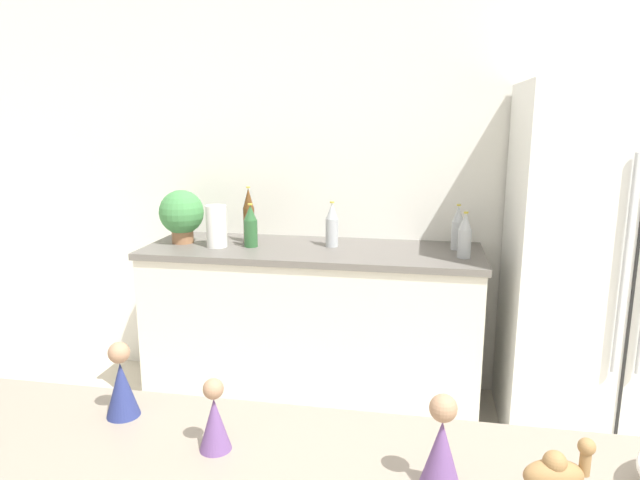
# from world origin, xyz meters

# --- Properties ---
(wall_back) EXTENTS (8.00, 0.06, 2.55)m
(wall_back) POSITION_xyz_m (0.00, 2.73, 1.27)
(wall_back) COLOR white
(wall_back) RESTS_ON ground_plane
(back_counter) EXTENTS (1.82, 0.63, 0.90)m
(back_counter) POSITION_xyz_m (-0.53, 2.40, 0.45)
(back_counter) COLOR silver
(back_counter) RESTS_ON ground_plane
(refrigerator) EXTENTS (0.93, 0.70, 1.76)m
(refrigerator) POSITION_xyz_m (0.96, 2.34, 0.88)
(refrigerator) COLOR white
(refrigerator) RESTS_ON ground_plane
(potted_plant) EXTENTS (0.25, 0.25, 0.30)m
(potted_plant) POSITION_xyz_m (-1.28, 2.39, 1.06)
(potted_plant) COLOR #9E6B47
(potted_plant) RESTS_ON back_counter
(paper_towel_roll) EXTENTS (0.11, 0.11, 0.23)m
(paper_towel_roll) POSITION_xyz_m (-1.05, 2.33, 1.01)
(paper_towel_roll) COLOR white
(paper_towel_roll) RESTS_ON back_counter
(back_bottle_0) EXTENTS (0.07, 0.07, 0.25)m
(back_bottle_0) POSITION_xyz_m (-0.43, 2.45, 1.02)
(back_bottle_0) COLOR #B2B7BC
(back_bottle_0) RESTS_ON back_counter
(back_bottle_1) EXTENTS (0.07, 0.07, 0.24)m
(back_bottle_1) POSITION_xyz_m (0.24, 2.50, 1.01)
(back_bottle_1) COLOR #B2B7BC
(back_bottle_1) RESTS_ON back_counter
(back_bottle_2) EXTENTS (0.06, 0.06, 0.32)m
(back_bottle_2) POSITION_xyz_m (-0.91, 2.47, 1.05)
(back_bottle_2) COLOR brown
(back_bottle_2) RESTS_ON back_counter
(back_bottle_3) EXTENTS (0.07, 0.07, 0.24)m
(back_bottle_3) POSITION_xyz_m (-0.87, 2.36, 1.01)
(back_bottle_3) COLOR #2D6033
(back_bottle_3) RESTS_ON back_counter
(back_bottle_4) EXTENTS (0.07, 0.07, 0.23)m
(back_bottle_4) POSITION_xyz_m (0.26, 2.32, 1.01)
(back_bottle_4) COLOR #B2B7BC
(back_bottle_4) RESTS_ON back_counter
(camel_figurine) EXTENTS (0.11, 0.07, 0.14)m
(camel_figurine) POSITION_xyz_m (0.27, 0.29, 1.04)
(camel_figurine) COLOR olive
(camel_figurine) RESTS_ON bar_counter
(wise_man_figurine_blue) EXTENTS (0.07, 0.07, 0.17)m
(wise_man_figurine_blue) POSITION_xyz_m (0.10, 0.33, 1.04)
(wise_man_figurine_blue) COLOR #6B4784
(wise_man_figurine_blue) RESTS_ON bar_counter
(wise_man_figurine_crimson) EXTENTS (0.07, 0.07, 0.17)m
(wise_man_figurine_crimson) POSITION_xyz_m (-0.57, 0.46, 1.03)
(wise_man_figurine_crimson) COLOR navy
(wise_man_figurine_crimson) RESTS_ON bar_counter
(wise_man_figurine_purple) EXTENTS (0.06, 0.06, 0.15)m
(wise_man_figurine_purple) POSITION_xyz_m (-0.33, 0.37, 1.03)
(wise_man_figurine_purple) COLOR #6B4784
(wise_man_figurine_purple) RESTS_ON bar_counter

